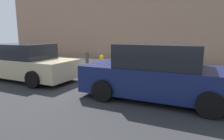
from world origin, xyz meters
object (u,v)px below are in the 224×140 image
parking_meter (201,59)px  parked_car_navy_0 (158,73)px  suitcase_maroon_4 (122,67)px  fire_hydrant (102,63)px  parked_car_beige_1 (24,63)px  suitcase_olive_2 (143,70)px  suitcase_red_1 (155,68)px  suitcase_black_3 (133,68)px  suitcase_navy_0 (167,70)px  bollard_post (87,62)px  suitcase_silver_5 (114,66)px

parking_meter → parked_car_navy_0: parked_car_navy_0 is taller
suitcase_maroon_4 → parked_car_navy_0: parked_car_navy_0 is taller
fire_hydrant → parked_car_beige_1: bearing=41.8°
suitcase_maroon_4 → parked_car_navy_0: bearing=133.7°
suitcase_olive_2 → suitcase_red_1: bearing=178.6°
suitcase_olive_2 → suitcase_black_3: bearing=-11.7°
suitcase_olive_2 → fire_hydrant: (2.09, -0.03, 0.18)m
suitcase_red_1 → suitcase_olive_2: 0.54m
suitcase_red_1 → suitcase_navy_0: bearing=176.6°
suitcase_maroon_4 → suitcase_olive_2: bearing=-177.2°
suitcase_black_3 → parked_car_navy_0: size_ratio=0.19×
bollard_post → parking_meter: 5.07m
suitcase_black_3 → fire_hydrant: suitcase_black_3 is taller
suitcase_olive_2 → suitcase_black_3: 0.50m
suitcase_silver_5 → parked_car_navy_0: bearing=137.7°
parking_meter → parked_car_navy_0: 2.77m
parked_car_navy_0 → parked_car_beige_1: bearing=0.0°
suitcase_silver_5 → parking_meter: 3.70m
parked_car_navy_0 → fire_hydrant: bearing=-35.4°
parked_car_beige_1 → suitcase_olive_2: bearing=-154.0°
suitcase_silver_5 → suitcase_navy_0: bearing=176.9°
suitcase_black_3 → fire_hydrant: size_ratio=1.06×
parked_car_beige_1 → suitcase_navy_0: bearing=-158.5°
parked_car_beige_1 → suitcase_red_1: bearing=-156.4°
suitcase_red_1 → suitcase_black_3: 1.02m
suitcase_olive_2 → suitcase_black_3: (0.49, -0.10, 0.04)m
parking_meter → suitcase_silver_5: bearing=2.9°
suitcase_red_1 → parking_meter: (-1.71, -0.29, 0.44)m
suitcase_maroon_4 → bollard_post: suitcase_maroon_4 is taller
suitcase_navy_0 → suitcase_black_3: bearing=-5.4°
suitcase_maroon_4 → fire_hydrant: bearing=-3.9°
suitcase_red_1 → suitcase_silver_5: size_ratio=1.07×
fire_hydrant → parked_car_navy_0: (-3.25, 2.30, 0.20)m
parking_meter → suitcase_red_1: bearing=9.7°
suitcase_navy_0 → bollard_post: 3.84m
suitcase_maroon_4 → suitcase_silver_5: size_ratio=1.07×
suitcase_black_3 → suitcase_maroon_4: suitcase_maroon_4 is taller
fire_hydrant → suitcase_olive_2: bearing=179.2°
suitcase_maroon_4 → suitcase_silver_5: (0.47, -0.14, -0.01)m
suitcase_black_3 → parked_car_navy_0: (-1.65, 2.38, 0.34)m
suitcase_navy_0 → suitcase_black_3: suitcase_navy_0 is taller
fire_hydrant → parked_car_beige_1: 3.46m
suitcase_olive_2 → parked_car_navy_0: parked_car_navy_0 is taller
suitcase_maroon_4 → parked_car_beige_1: 4.32m
parked_car_navy_0 → parked_car_beige_1: parked_car_navy_0 is taller
suitcase_navy_0 → parked_car_navy_0: size_ratio=0.22×
suitcase_maroon_4 → parked_car_navy_0: size_ratio=0.21×
suitcase_maroon_4 → suitcase_red_1: bearing=-178.7°
parked_car_navy_0 → suitcase_navy_0: bearing=-86.4°
suitcase_olive_2 → suitcase_silver_5: size_ratio=0.62×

